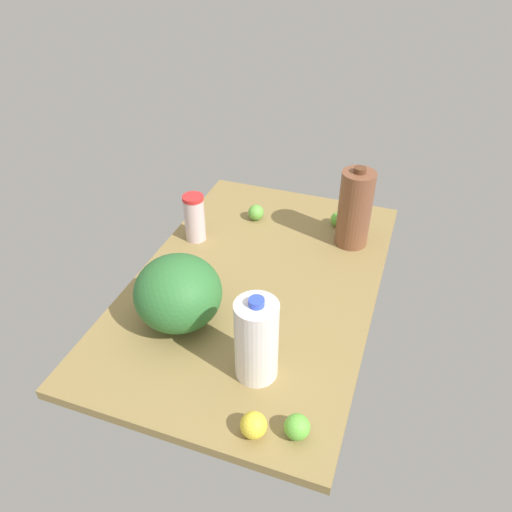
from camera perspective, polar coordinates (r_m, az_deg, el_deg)
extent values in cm
cube|color=olive|center=(162.27, 0.00, -3.26)|extent=(120.00, 76.00, 3.00)
cylinder|color=white|center=(125.69, 0.05, -9.61)|extent=(11.09, 11.09, 23.50)
cylinder|color=blue|center=(116.89, 0.05, -5.32)|extent=(3.88, 3.88, 1.80)
cylinder|color=brown|center=(174.52, 11.22, 5.29)|extent=(11.52, 11.52, 27.61)
cylinder|color=#59331E|center=(167.54, 11.81, 9.59)|extent=(4.03, 4.03, 1.80)
ellipsoid|color=#2F7033|center=(142.14, -8.90, -4.19)|extent=(24.91, 24.91, 21.31)
cylinder|color=silver|center=(177.62, -7.02, 4.16)|extent=(7.22, 7.22, 16.07)
cylinder|color=red|center=(173.14, -7.24, 6.60)|extent=(7.44, 7.44, 1.40)
sphere|color=#64BB3D|center=(120.94, 4.72, -18.89)|extent=(6.10, 6.10, 6.10)
sphere|color=yellow|center=(120.71, -0.28, -18.76)|extent=(6.33, 6.33, 6.33)
sphere|color=#62BB39|center=(189.04, 9.33, 4.18)|extent=(5.33, 5.33, 5.33)
sphere|color=#66B042|center=(189.96, -0.01, 5.00)|extent=(5.99, 5.99, 5.99)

